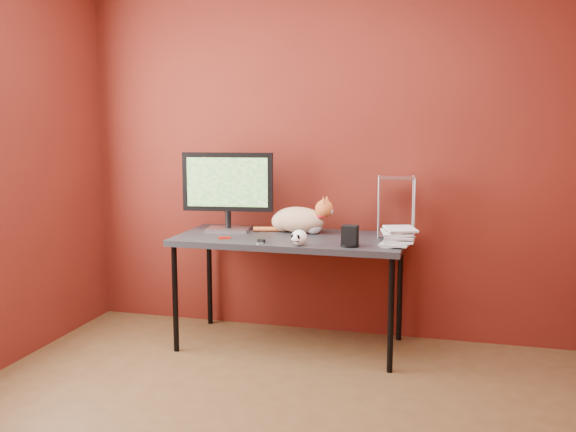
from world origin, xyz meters
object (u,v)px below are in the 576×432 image
(cat, at_px, (299,220))
(skull_mug, at_px, (299,238))
(book_stack, at_px, (386,148))
(desk, at_px, (290,244))
(monitor, at_px, (228,188))
(speaker, at_px, (350,237))

(cat, bearing_deg, skull_mug, -65.51)
(book_stack, bearing_deg, desk, 170.29)
(monitor, bearing_deg, book_stack, -18.58)
(cat, relative_size, speaker, 4.33)
(speaker, bearing_deg, monitor, 163.30)
(skull_mug, bearing_deg, book_stack, 39.22)
(desk, distance_m, book_stack, 0.91)
(monitor, height_order, speaker, monitor)
(cat, height_order, speaker, cat)
(speaker, relative_size, book_stack, 0.11)
(monitor, bearing_deg, speaker, -28.25)
(desk, height_order, book_stack, book_stack)
(speaker, distance_m, book_stack, 0.58)
(desk, xyz_separation_m, cat, (0.02, 0.15, 0.14))
(desk, xyz_separation_m, book_stack, (0.63, -0.11, 0.65))
(desk, xyz_separation_m, skull_mug, (0.13, -0.29, 0.10))
(cat, relative_size, book_stack, 0.47)
(desk, height_order, cat, cat)
(monitor, relative_size, cat, 1.11)
(cat, xyz_separation_m, speaker, (0.41, -0.39, -0.03))
(desk, bearing_deg, monitor, 168.66)
(cat, xyz_separation_m, skull_mug, (0.11, -0.44, -0.04))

